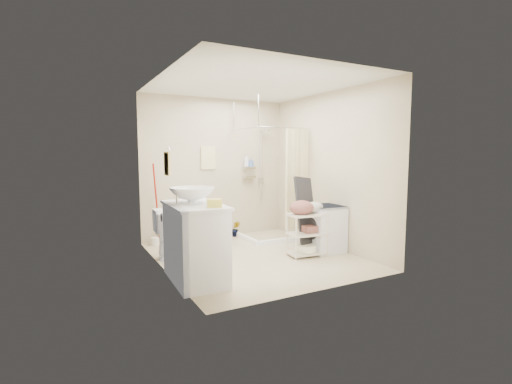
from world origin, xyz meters
TOP-DOWN VIEW (x-y plane):
  - floor at (0.00, 0.00)m, footprint 3.20×3.20m
  - ceiling at (0.00, 0.00)m, footprint 2.80×3.20m
  - wall_back at (0.00, 1.60)m, footprint 2.80×0.04m
  - wall_front at (0.00, -1.60)m, footprint 2.80×0.04m
  - wall_left at (-1.40, 0.00)m, footprint 0.04×3.20m
  - wall_right at (1.40, 0.00)m, footprint 0.04×3.20m
  - vanity at (-1.16, -0.59)m, footprint 0.66×1.13m
  - sink at (-1.15, -0.47)m, footprint 0.69×0.69m
  - counter_basket at (-1.04, -0.95)m, footprint 0.19×0.17m
  - floor_basket at (-1.01, -0.95)m, footprint 0.31×0.27m
  - toilet at (-1.04, 0.50)m, footprint 0.77×0.48m
  - mop at (-1.20, 1.45)m, footprint 0.15×0.15m
  - potted_plant_a at (-0.02, 1.43)m, footprint 0.18×0.13m
  - potted_plant_b at (0.32, 1.40)m, footprint 0.21×0.19m
  - hanging_towel at (-0.15, 1.58)m, footprint 0.28×0.03m
  - towel_ring at (-1.38, -0.20)m, footprint 0.04×0.22m
  - tp_holder at (-1.36, 0.05)m, footprint 0.08×0.12m
  - shower at (0.85, 1.05)m, footprint 1.10×1.10m
  - shampoo_bottle_a at (0.61, 1.51)m, footprint 0.11×0.11m
  - shampoo_bottle_b at (0.70, 1.51)m, footprint 0.10×0.10m
  - washing_machine at (1.14, -0.25)m, footprint 0.54×0.56m
  - laundry_rack at (0.73, -0.33)m, footprint 0.61×0.40m
  - ironing_board at (0.87, -0.10)m, footprint 0.36×0.15m

SIDE VIEW (x-z plane):
  - floor at x=0.00m, z-range 0.00..0.00m
  - floor_basket at x=-1.01m, z-range 0.00..0.14m
  - potted_plant_b at x=0.32m, z-range 0.00..0.30m
  - potted_plant_a at x=-0.02m, z-range 0.00..0.32m
  - washing_machine at x=1.14m, z-range 0.00..0.75m
  - toilet at x=-1.04m, z-range 0.00..0.76m
  - laundry_rack at x=0.73m, z-range 0.00..0.79m
  - vanity at x=-1.16m, z-range 0.00..0.97m
  - ironing_board at x=0.87m, z-range 0.00..1.25m
  - mop at x=-1.20m, z-range 0.00..1.40m
  - tp_holder at x=-1.36m, z-range 0.65..0.79m
  - counter_basket at x=-1.04m, z-range 0.97..1.06m
  - shower at x=0.85m, z-range 0.00..2.10m
  - sink at x=-1.15m, z-range 0.97..1.16m
  - wall_back at x=0.00m, z-range 0.00..2.60m
  - wall_front at x=0.00m, z-range 0.00..2.60m
  - wall_left at x=-1.40m, z-range 0.00..2.60m
  - wall_right at x=1.40m, z-range 0.00..2.60m
  - shampoo_bottle_b at x=0.70m, z-range 1.32..1.49m
  - shampoo_bottle_a at x=0.61m, z-range 1.32..1.56m
  - towel_ring at x=-1.38m, z-range 1.30..1.64m
  - hanging_towel at x=-0.15m, z-range 1.29..1.71m
  - ceiling at x=0.00m, z-range 2.58..2.62m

